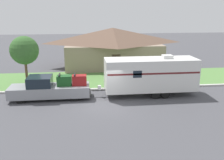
% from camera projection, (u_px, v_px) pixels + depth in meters
% --- Properties ---
extents(ground_plane, '(120.00, 120.00, 0.00)m').
position_uv_depth(ground_plane, '(107.00, 105.00, 18.98)').
color(ground_plane, '#47474C').
extents(curb_strip, '(80.00, 0.30, 0.14)m').
position_uv_depth(curb_strip, '(103.00, 89.00, 22.54)').
color(curb_strip, beige).
rests_on(curb_strip, ground_plane).
extents(lawn_strip, '(80.00, 7.00, 0.03)m').
position_uv_depth(lawn_strip, '(100.00, 79.00, 26.05)').
color(lawn_strip, '#568442').
rests_on(lawn_strip, ground_plane).
extents(house_across_street, '(12.62, 7.69, 4.84)m').
position_uv_depth(house_across_street, '(113.00, 46.00, 31.64)').
color(house_across_street, gray).
rests_on(house_across_street, ground_plane).
extents(pickup_truck, '(6.46, 1.97, 2.01)m').
position_uv_depth(pickup_truck, '(50.00, 88.00, 20.08)').
color(pickup_truck, black).
rests_on(pickup_truck, ground_plane).
extents(travel_trailer, '(8.66, 2.38, 3.39)m').
position_uv_depth(travel_trailer, '(151.00, 74.00, 20.74)').
color(travel_trailer, black).
rests_on(travel_trailer, ground_plane).
extents(mailbox, '(0.48, 0.20, 1.26)m').
position_uv_depth(mailbox, '(109.00, 77.00, 22.93)').
color(mailbox, brown).
rests_on(mailbox, ground_plane).
extents(tree_in_yard, '(2.68, 2.68, 4.65)m').
position_uv_depth(tree_in_yard, '(24.00, 50.00, 23.40)').
color(tree_in_yard, brown).
rests_on(tree_in_yard, ground_plane).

